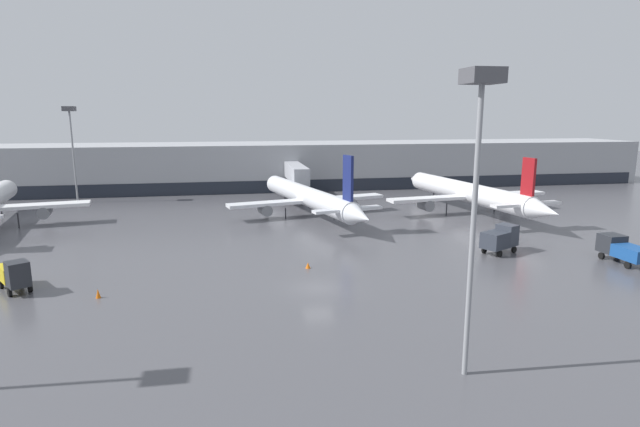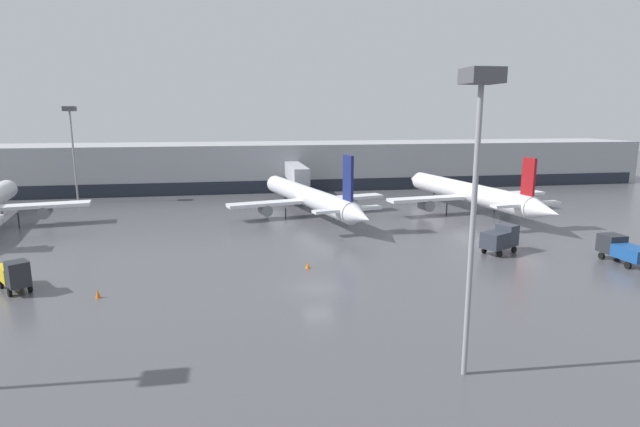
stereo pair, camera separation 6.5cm
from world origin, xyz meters
The scene contains 12 objects.
ground_plane centered at (0.00, 0.00, 0.00)m, with size 320.00×320.00×0.00m, color #4C4C51.
terminal_building centered at (0.02, 61.92, 4.50)m, with size 160.00×30.56×9.00m.
parked_jet_0 centered at (4.12, 31.22, 2.80)m, with size 24.00×36.28×9.83m.
parked_jet_1 centered at (28.30, 28.91, 3.07)m, with size 26.42×35.98×9.35m.
service_truck_0 centered at (21.20, 7.44, 1.64)m, with size 4.75×3.76×2.97m.
service_truck_1 centered at (-25.32, 3.96, 1.49)m, with size 3.84×4.61×2.80m.
service_truck_2 centered at (31.39, 1.92, 1.43)m, with size 2.37×5.45×2.57m.
traffic_cone_0 centered at (-18.05, 0.89, 0.38)m, with size 0.39×0.39×0.76m.
traffic_cone_1 centered at (0.00, 5.75, 0.29)m, with size 0.47×0.47×0.57m.
traffic_cone_2 centered at (35.97, 36.38, 0.30)m, with size 0.50×0.50×0.60m.
apron_light_mast_0 centered at (5.70, -15.78, 13.54)m, with size 1.80×1.80×16.99m.
apron_light_mast_4 centered at (-32.74, 49.38, 12.86)m, with size 1.80×1.80×16.03m.
Camera 1 is at (-7.21, -40.20, 14.63)m, focal length 28.00 mm.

